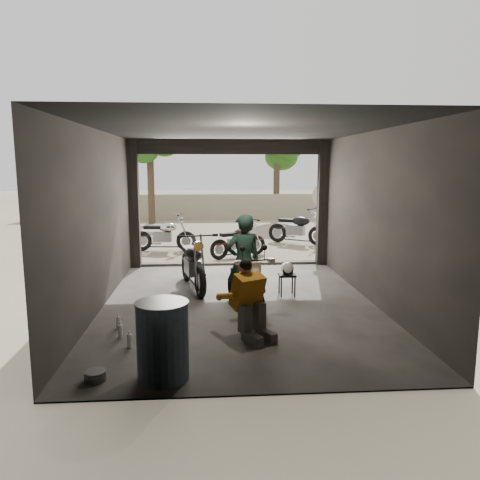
{
  "coord_description": "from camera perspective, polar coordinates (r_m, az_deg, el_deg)",
  "views": [
    {
      "loc": [
        -0.6,
        -8.4,
        2.58
      ],
      "look_at": [
        0.06,
        0.6,
        1.13
      ],
      "focal_mm": 35.0,
      "sensor_mm": 36.0,
      "label": 1
    }
  ],
  "objects": [
    {
      "name": "main_bike",
      "position": [
        8.24,
        0.6,
        -5.28
      ],
      "size": [
        1.03,
        1.69,
        1.05
      ],
      "primitive_type": null,
      "rotation": [
        0.0,
        0.0,
        0.26
      ],
      "color": "silver",
      "rests_on": "ground"
    },
    {
      "name": "boundary_wall",
      "position": [
        22.49,
        -2.65,
        4.09
      ],
      "size": [
        18.0,
        0.3,
        1.2
      ],
      "primitive_type": "cube",
      "color": "gray",
      "rests_on": "ground"
    },
    {
      "name": "ground",
      "position": [
        8.8,
        -0.1,
        -7.89
      ],
      "size": [
        80.0,
        80.0,
        0.0
      ],
      "primitive_type": "plane",
      "color": "#7A6D56",
      "rests_on": "ground"
    },
    {
      "name": "oil_drum",
      "position": [
        5.81,
        -9.41,
        -12.12
      ],
      "size": [
        0.69,
        0.69,
        0.97
      ],
      "primitive_type": "cylinder",
      "rotation": [
        0.0,
        0.0,
        -0.12
      ],
      "color": "#40586C",
      "rests_on": "ground"
    },
    {
      "name": "outside_bike_b",
      "position": [
        13.1,
        -0.19,
        0.19
      ],
      "size": [
        1.71,
        1.36,
        1.08
      ],
      "primitive_type": null,
      "rotation": [
        0.0,
        0.0,
        2.09
      ],
      "color": "#481811",
      "rests_on": "ground"
    },
    {
      "name": "tree_left",
      "position": [
        21.08,
        -10.99,
        12.81
      ],
      "size": [
        2.2,
        2.2,
        5.6
      ],
      "color": "#382B1E",
      "rests_on": "ground"
    },
    {
      "name": "rider",
      "position": [
        8.32,
        0.42,
        -2.73
      ],
      "size": [
        0.71,
        0.55,
        1.73
      ],
      "primitive_type": "imported",
      "rotation": [
        0.0,
        0.0,
        3.38
      ],
      "color": "black",
      "rests_on": "ground"
    },
    {
      "name": "mechanic",
      "position": [
        6.99,
        1.49,
        -7.54
      ],
      "size": [
        0.89,
        0.98,
        1.15
      ],
      "primitive_type": null,
      "rotation": [
        0.0,
        0.0,
        0.49
      ],
      "color": "orange",
      "rests_on": "ground"
    },
    {
      "name": "outside_bike_c",
      "position": [
        15.42,
        6.99,
        1.73
      ],
      "size": [
        1.9,
        1.61,
        1.21
      ],
      "primitive_type": null,
      "rotation": [
        0.0,
        0.0,
        0.98
      ],
      "color": "black",
      "rests_on": "ground"
    },
    {
      "name": "sign_post",
      "position": [
        13.24,
        10.21,
        3.86
      ],
      "size": [
        0.7,
        0.08,
        2.1
      ],
      "rotation": [
        0.0,
        0.0,
        -0.3
      ],
      "color": "black",
      "rests_on": "ground"
    },
    {
      "name": "helmet",
      "position": [
        9.25,
        5.79,
        -3.44
      ],
      "size": [
        0.31,
        0.32,
        0.25
      ],
      "primitive_type": "ellipsoid",
      "rotation": [
        0.0,
        0.0,
        -0.21
      ],
      "color": "white",
      "rests_on": "stool"
    },
    {
      "name": "outside_bike_a",
      "position": [
        14.27,
        -9.27,
        0.94
      ],
      "size": [
        1.75,
        0.85,
        1.14
      ],
      "primitive_type": null,
      "rotation": [
        0.0,
        0.0,
        1.48
      ],
      "color": "black",
      "rests_on": "ground"
    },
    {
      "name": "tree_right",
      "position": [
        22.67,
        4.53,
        11.6
      ],
      "size": [
        2.2,
        2.2,
        5.0
      ],
      "color": "#382B1E",
      "rests_on": "ground"
    },
    {
      "name": "stool",
      "position": [
        9.32,
        5.76,
        -4.57
      ],
      "size": [
        0.32,
        0.32,
        0.45
      ],
      "rotation": [
        0.0,
        0.0,
        -0.17
      ],
      "color": "black",
      "rests_on": "ground"
    },
    {
      "name": "garage",
      "position": [
        9.06,
        -0.35,
        0.88
      ],
      "size": [
        7.0,
        7.13,
        3.2
      ],
      "color": "#2D2B28",
      "rests_on": "ground"
    },
    {
      "name": "left_bike",
      "position": [
        9.79,
        -5.78,
        -2.47
      ],
      "size": [
        1.14,
        1.94,
        1.23
      ],
      "primitive_type": null,
      "rotation": [
        0.0,
        0.0,
        0.22
      ],
      "color": "black",
      "rests_on": "ground"
    }
  ]
}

